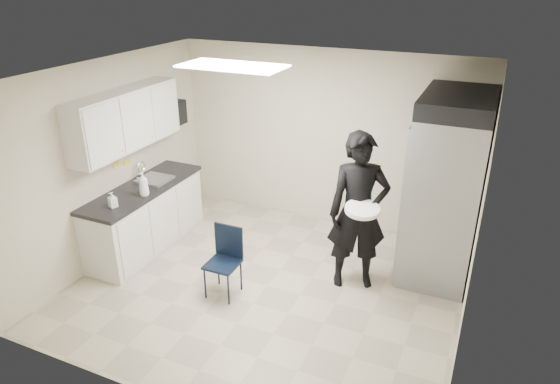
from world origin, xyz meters
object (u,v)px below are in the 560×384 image
at_px(commercial_fridge, 446,194).
at_px(man_tuxedo, 358,212).
at_px(folding_chair, 222,264).
at_px(lower_counter, 146,219).

height_order(commercial_fridge, man_tuxedo, commercial_fridge).
bearing_deg(folding_chair, man_tuxedo, 32.43).
distance_m(lower_counter, commercial_fridge, 3.98).
bearing_deg(commercial_fridge, lower_counter, -164.12).
xyz_separation_m(commercial_fridge, folding_chair, (-2.24, -1.64, -0.64)).
bearing_deg(man_tuxedo, commercial_fridge, 16.79).
bearing_deg(lower_counter, commercial_fridge, 15.88).
bearing_deg(man_tuxedo, lower_counter, 162.16).
distance_m(commercial_fridge, man_tuxedo, 1.17).
xyz_separation_m(lower_counter, man_tuxedo, (2.90, 0.31, 0.54)).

